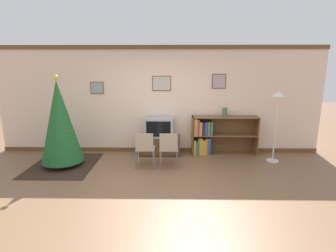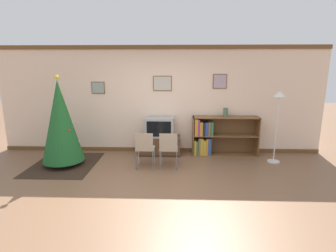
{
  "view_description": "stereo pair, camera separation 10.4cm",
  "coord_description": "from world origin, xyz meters",
  "views": [
    {
      "loc": [
        0.35,
        -4.38,
        2.19
      ],
      "look_at": [
        0.25,
        1.22,
        0.91
      ],
      "focal_mm": 28.0,
      "sensor_mm": 36.0,
      "label": 1
    },
    {
      "loc": [
        0.45,
        -4.38,
        2.19
      ],
      "look_at": [
        0.25,
        1.22,
        0.91
      ],
      "focal_mm": 28.0,
      "sensor_mm": 36.0,
      "label": 2
    }
  ],
  "objects": [
    {
      "name": "vase",
      "position": [
        1.65,
        2.03,
        1.09
      ],
      "size": [
        0.12,
        0.12,
        0.22
      ],
      "color": "#47664C",
      "rests_on": "bookshelf"
    },
    {
      "name": "ground_plane",
      "position": [
        0.0,
        0.0,
        0.0
      ],
      "size": [
        24.0,
        24.0,
        0.0
      ],
      "primitive_type": "plane",
      "color": "brown"
    },
    {
      "name": "bookshelf",
      "position": [
        1.36,
        2.01,
        0.48
      ],
      "size": [
        1.62,
        0.36,
        0.98
      ],
      "color": "brown",
      "rests_on": "ground_plane"
    },
    {
      "name": "folding_chair_left",
      "position": [
        -0.25,
        1.02,
        0.47
      ],
      "size": [
        0.4,
        0.4,
        0.82
      ],
      "color": "tan",
      "rests_on": "ground_plane"
    },
    {
      "name": "area_rug",
      "position": [
        -2.12,
        1.18,
        0.0
      ],
      "size": [
        1.41,
        1.65,
        0.01
      ],
      "color": "#332319",
      "rests_on": "ground_plane"
    },
    {
      "name": "folding_chair_right",
      "position": [
        0.27,
        1.02,
        0.47
      ],
      "size": [
        0.4,
        0.4,
        0.82
      ],
      "color": "tan",
      "rests_on": "ground_plane"
    },
    {
      "name": "tv_console",
      "position": [
        0.01,
        1.96,
        0.24
      ],
      "size": [
        1.04,
        0.45,
        0.48
      ],
      "color": "#412A1A",
      "rests_on": "ground_plane"
    },
    {
      "name": "television",
      "position": [
        0.01,
        1.96,
        0.72
      ],
      "size": [
        0.72,
        0.44,
        0.48
      ],
      "color": "#9E9E99",
      "rests_on": "tv_console"
    },
    {
      "name": "christmas_tree",
      "position": [
        -2.12,
        1.18,
        1.01
      ],
      "size": [
        0.91,
        0.91,
        2.01
      ],
      "color": "maroon",
      "rests_on": "area_rug"
    },
    {
      "name": "wall_back",
      "position": [
        0.0,
        2.25,
        1.35
      ],
      "size": [
        8.22,
        0.11,
        2.7
      ],
      "color": "beige",
      "rests_on": "ground_plane"
    },
    {
      "name": "standing_lamp",
      "position": [
        2.72,
        1.51,
        1.27
      ],
      "size": [
        0.28,
        0.28,
        1.66
      ],
      "color": "silver",
      "rests_on": "ground_plane"
    }
  ]
}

